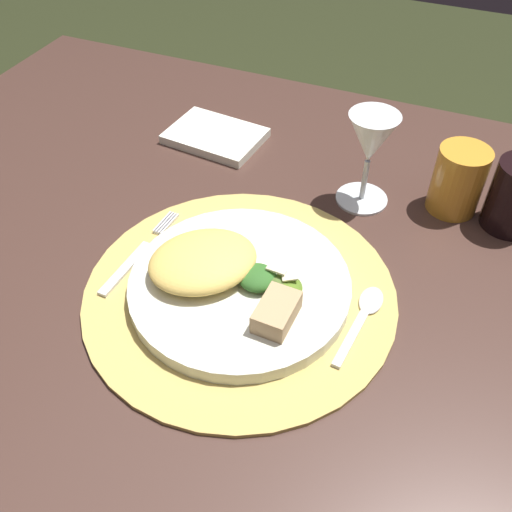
{
  "coord_description": "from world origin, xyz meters",
  "views": [
    {
      "loc": [
        0.16,
        -0.48,
        1.25
      ],
      "look_at": [
        -0.03,
        -0.01,
        0.75
      ],
      "focal_mm": 39.76,
      "sensor_mm": 36.0,
      "label": 1
    }
  ],
  "objects": [
    {
      "name": "ground_plane",
      "position": [
        0.0,
        0.0,
        0.0
      ],
      "size": [
        6.0,
        6.0,
        0.0
      ],
      "primitive_type": "plane",
      "color": "#272D17"
    },
    {
      "name": "dining_table",
      "position": [
        0.0,
        0.0,
        0.61
      ],
      "size": [
        1.37,
        0.94,
        0.73
      ],
      "color": "#422B24",
      "rests_on": "ground"
    },
    {
      "name": "placemat",
      "position": [
        -0.03,
        -0.06,
        0.73
      ],
      "size": [
        0.38,
        0.38,
        0.01
      ],
      "primitive_type": "cylinder",
      "color": "tan",
      "rests_on": "dining_table"
    },
    {
      "name": "dinner_plate",
      "position": [
        -0.03,
        -0.06,
        0.75
      ],
      "size": [
        0.26,
        0.26,
        0.02
      ],
      "primitive_type": "cylinder",
      "color": "silver",
      "rests_on": "placemat"
    },
    {
      "name": "pasta_serving",
      "position": [
        -0.08,
        -0.06,
        0.77
      ],
      "size": [
        0.17,
        0.17,
        0.03
      ],
      "primitive_type": "ellipsoid",
      "rotation": [
        0.0,
        0.0,
        3.91
      ],
      "color": "#EAC25B",
      "rests_on": "dinner_plate"
    },
    {
      "name": "salad_greens",
      "position": [
        0.0,
        -0.06,
        0.77
      ],
      "size": [
        0.09,
        0.06,
        0.02
      ],
      "color": "#475E27",
      "rests_on": "dinner_plate"
    },
    {
      "name": "bread_piece",
      "position": [
        0.03,
        -0.1,
        0.77
      ],
      "size": [
        0.04,
        0.06,
        0.03
      ],
      "primitive_type": "cube",
      "rotation": [
        0.0,
        0.0,
        4.68
      ],
      "color": "tan",
      "rests_on": "dinner_plate"
    },
    {
      "name": "fork",
      "position": [
        -0.18,
        -0.06,
        0.74
      ],
      "size": [
        0.02,
        0.17,
        0.0
      ],
      "color": "silver",
      "rests_on": "placemat"
    },
    {
      "name": "spoon",
      "position": [
        0.12,
        -0.04,
        0.74
      ],
      "size": [
        0.03,
        0.13,
        0.01
      ],
      "color": "silver",
      "rests_on": "placemat"
    },
    {
      "name": "napkin",
      "position": [
        -0.21,
        0.23,
        0.74
      ],
      "size": [
        0.16,
        0.12,
        0.01
      ],
      "primitive_type": "cube",
      "rotation": [
        0.0,
        0.0,
        -0.1
      ],
      "color": "white",
      "rests_on": "dining_table"
    },
    {
      "name": "wine_glass",
      "position": [
        0.06,
        0.17,
        0.83
      ],
      "size": [
        0.07,
        0.07,
        0.14
      ],
      "color": "silver",
      "rests_on": "dining_table"
    },
    {
      "name": "amber_tumbler",
      "position": [
        0.18,
        0.21,
        0.78
      ],
      "size": [
        0.07,
        0.07,
        0.09
      ],
      "primitive_type": "cylinder",
      "color": "orange",
      "rests_on": "dining_table"
    }
  ]
}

